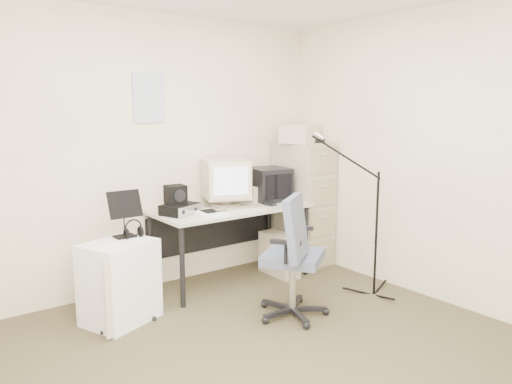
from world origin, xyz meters
TOP-DOWN VIEW (x-y plane):
  - floor at (0.00, 0.00)m, footprint 3.60×3.60m
  - wall_back at (0.00, 1.80)m, footprint 3.60×0.02m
  - wall_right at (1.80, 0.00)m, footprint 0.02×3.60m
  - wall_calendar at (-0.02, 1.79)m, footprint 0.30×0.02m
  - filing_cabinet at (1.58, 1.48)m, footprint 0.40×0.60m
  - printer at (1.58, 1.50)m, footprint 0.55×0.46m
  - desk at (0.63, 1.45)m, footprint 1.50×0.70m
  - crt_monitor at (0.61, 1.51)m, footprint 0.53×0.54m
  - crt_tv at (1.15, 1.52)m, footprint 0.42×0.44m
  - desk_speaker at (0.94, 1.50)m, footprint 0.09×0.09m
  - keyboard at (0.57, 1.26)m, footprint 0.52×0.26m
  - mouse at (0.98, 1.29)m, footprint 0.07×0.12m
  - radio_receiver at (0.09, 1.46)m, footprint 0.38×0.33m
  - radio_speaker at (0.06, 1.49)m, footprint 0.18×0.17m
  - papers at (0.30, 1.30)m, footprint 0.28×0.35m
  - pc_tower at (1.12, 1.31)m, footprint 0.21×0.45m
  - office_chair at (0.55, 0.46)m, footprint 0.82×0.82m
  - side_cart at (-0.60, 1.20)m, footprint 0.63×0.57m
  - music_stand at (-0.49, 1.32)m, footprint 0.27×0.15m
  - headphones at (-0.44, 1.26)m, footprint 0.20×0.20m
  - mic_stand at (1.45, 0.38)m, footprint 0.03×0.03m

SIDE VIEW (x-z plane):
  - floor at x=0.00m, z-range -0.01..0.00m
  - pc_tower at x=1.12m, z-range 0.00..0.42m
  - side_cart at x=-0.60m, z-range 0.00..0.64m
  - desk at x=0.63m, z-range 0.00..0.73m
  - office_chair at x=0.55m, z-range 0.00..1.02m
  - filing_cabinet at x=1.58m, z-range 0.00..1.30m
  - headphones at x=-0.44m, z-range 0.68..0.70m
  - mic_stand at x=1.45m, z-range 0.00..1.46m
  - papers at x=0.30m, z-range 0.73..0.75m
  - keyboard at x=0.57m, z-range 0.73..0.76m
  - mouse at x=0.98m, z-range 0.73..0.76m
  - radio_receiver at x=0.09m, z-range 0.73..0.82m
  - desk_speaker at x=0.94m, z-range 0.73..0.89m
  - music_stand at x=-0.49m, z-range 0.64..1.03m
  - crt_tv at x=1.15m, z-range 0.73..1.06m
  - radio_speaker at x=0.06m, z-range 0.82..0.99m
  - crt_monitor at x=0.61m, z-range 0.73..1.18m
  - wall_back at x=0.00m, z-range 0.00..2.50m
  - wall_right at x=1.80m, z-range 0.00..2.50m
  - printer at x=1.58m, z-range 1.30..1.48m
  - wall_calendar at x=-0.02m, z-range 1.53..1.97m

